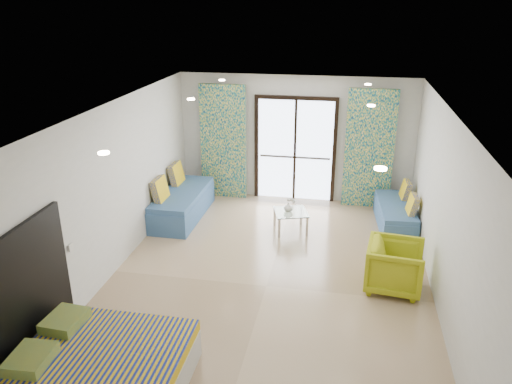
% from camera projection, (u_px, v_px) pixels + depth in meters
% --- Properties ---
extents(floor, '(5.00, 7.50, 0.01)m').
position_uv_depth(floor, '(266.00, 286.00, 7.73)').
color(floor, '#957859').
rests_on(floor, ground).
extents(ceiling, '(5.00, 7.50, 0.01)m').
position_uv_depth(ceiling, '(268.00, 114.00, 6.75)').
color(ceiling, silver).
rests_on(ceiling, ground).
extents(wall_back, '(5.00, 0.01, 2.70)m').
position_uv_depth(wall_back, '(295.00, 139.00, 10.67)').
color(wall_back, silver).
rests_on(wall_back, ground).
extents(wall_left, '(0.01, 7.50, 2.70)m').
position_uv_depth(wall_left, '(107.00, 194.00, 7.66)').
color(wall_left, silver).
rests_on(wall_left, ground).
extents(wall_right, '(0.01, 7.50, 2.70)m').
position_uv_depth(wall_right, '(447.00, 219.00, 6.81)').
color(wall_right, silver).
rests_on(wall_right, ground).
extents(balcony_door, '(1.76, 0.08, 2.28)m').
position_uv_depth(balcony_door, '(295.00, 144.00, 10.68)').
color(balcony_door, black).
rests_on(balcony_door, floor).
extents(balcony_rail, '(1.52, 0.03, 0.04)m').
position_uv_depth(balcony_rail, '(295.00, 157.00, 10.80)').
color(balcony_rail, '#595451').
rests_on(balcony_rail, balcony_door).
extents(curtain_left, '(1.00, 0.10, 2.50)m').
position_uv_depth(curtain_left, '(223.00, 142.00, 10.81)').
color(curtain_left, beige).
rests_on(curtain_left, floor).
extents(curtain_right, '(1.00, 0.10, 2.50)m').
position_uv_depth(curtain_right, '(369.00, 150.00, 10.28)').
color(curtain_right, beige).
rests_on(curtain_right, floor).
extents(downlight_a, '(0.12, 0.12, 0.02)m').
position_uv_depth(downlight_a, '(104.00, 153.00, 5.17)').
color(downlight_a, '#FFE0B2').
rests_on(downlight_a, ceiling).
extents(downlight_b, '(0.12, 0.12, 0.02)m').
position_uv_depth(downlight_b, '(380.00, 169.00, 4.69)').
color(downlight_b, '#FFE0B2').
rests_on(downlight_b, ceiling).
extents(downlight_c, '(0.12, 0.12, 0.02)m').
position_uv_depth(downlight_c, '(191.00, 99.00, 7.91)').
color(downlight_c, '#FFE0B2').
rests_on(downlight_c, ceiling).
extents(downlight_d, '(0.12, 0.12, 0.02)m').
position_uv_depth(downlight_d, '(371.00, 106.00, 7.44)').
color(downlight_d, '#FFE0B2').
rests_on(downlight_d, ceiling).
extents(downlight_e, '(0.12, 0.12, 0.02)m').
position_uv_depth(downlight_e, '(222.00, 80.00, 9.75)').
color(downlight_e, '#FFE0B2').
rests_on(downlight_e, ceiling).
extents(downlight_f, '(0.12, 0.12, 0.02)m').
position_uv_depth(downlight_f, '(368.00, 84.00, 9.27)').
color(downlight_f, '#FFE0B2').
rests_on(downlight_f, ceiling).
extents(headboard, '(0.06, 2.10, 1.50)m').
position_uv_depth(headboard, '(13.00, 299.00, 5.53)').
color(headboard, black).
rests_on(headboard, floor).
extents(switch_plate, '(0.02, 0.10, 0.10)m').
position_uv_depth(switch_plate, '(71.00, 247.00, 6.68)').
color(switch_plate, silver).
rests_on(switch_plate, wall_left).
extents(bed, '(1.82, 1.48, 0.63)m').
position_uv_depth(bed, '(103.00, 367.00, 5.65)').
color(bed, silver).
rests_on(bed, floor).
extents(daybed_left, '(0.79, 1.99, 0.98)m').
position_uv_depth(daybed_left, '(182.00, 203.00, 10.08)').
color(daybed_left, '#3B5F8D').
rests_on(daybed_left, floor).
extents(daybed_right, '(0.75, 1.67, 0.80)m').
position_uv_depth(daybed_right, '(396.00, 214.00, 9.69)').
color(daybed_right, '#3B5F8D').
rests_on(daybed_right, floor).
extents(coffee_table, '(0.76, 0.76, 0.70)m').
position_uv_depth(coffee_table, '(291.00, 214.00, 9.45)').
color(coffee_table, silver).
rests_on(coffee_table, floor).
extents(vase, '(0.23, 0.23, 0.17)m').
position_uv_depth(vase, '(288.00, 207.00, 9.40)').
color(vase, white).
rests_on(vase, coffee_table).
extents(armchair, '(0.85, 0.90, 0.84)m').
position_uv_depth(armchair, '(395.00, 264.00, 7.53)').
color(armchair, '#A9AF16').
rests_on(armchair, floor).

